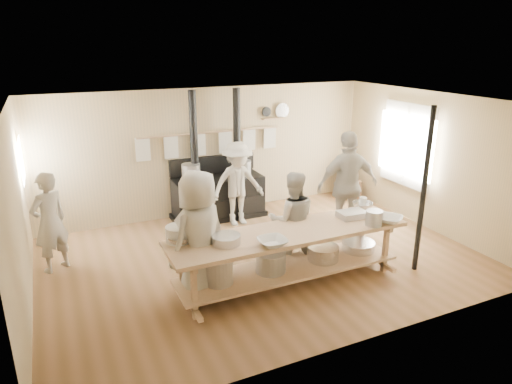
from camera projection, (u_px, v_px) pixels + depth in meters
ground at (262, 258)px, 7.64m from camera, size 7.00×7.00×0.00m
room_shell at (263, 165)px, 7.13m from camera, size 7.00×7.00×7.00m
window_right at (407, 145)px, 9.07m from camera, size 0.09×1.50×1.65m
left_opening at (21, 160)px, 7.49m from camera, size 0.00×0.90×0.90m
stove at (218, 193)px, 9.30m from camera, size 1.90×0.75×2.60m
towel_rail at (212, 140)px, 9.22m from camera, size 3.00×0.04×0.47m
back_wall_shelf at (276, 113)px, 9.69m from camera, size 0.63×0.14×0.32m
prep_table at (288, 252)px, 6.70m from camera, size 3.60×0.90×0.85m
support_post at (424, 192)px, 6.89m from camera, size 0.08×0.08×2.60m
cook_far_left at (50, 222)px, 7.03m from camera, size 0.70×0.64×1.61m
cook_left at (292, 220)px, 7.18m from camera, size 0.92×0.82×1.57m
cook_center at (199, 236)px, 6.22m from camera, size 1.08×0.93×1.86m
cook_right at (348, 185)px, 8.22m from camera, size 1.22×0.65×1.98m
cook_by_window at (238, 184)px, 8.84m from camera, size 1.08×0.64×1.66m
chair at (349, 187)px, 10.51m from camera, size 0.49×0.49×0.89m
bowl_white_a at (272, 242)px, 6.12m from camera, size 0.40×0.40×0.10m
bowl_steel_a at (180, 239)px, 6.20m from camera, size 0.46×0.46×0.11m
bowl_white_b at (390, 219)px, 6.92m from camera, size 0.53×0.53×0.09m
bowl_steel_b at (363, 205)px, 7.48m from camera, size 0.44×0.44×0.10m
roasting_pan at (352, 214)px, 7.10m from camera, size 0.45×0.31×0.10m
mixing_bowl_large at (226, 240)px, 6.17m from camera, size 0.51×0.51×0.13m
bucket_galv at (374, 218)px, 6.78m from camera, size 0.30×0.30×0.23m
deep_bowl_enamel at (179, 234)px, 6.23m from camera, size 0.37×0.37×0.22m
pitcher at (363, 203)px, 7.47m from camera, size 0.14×0.14×0.19m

